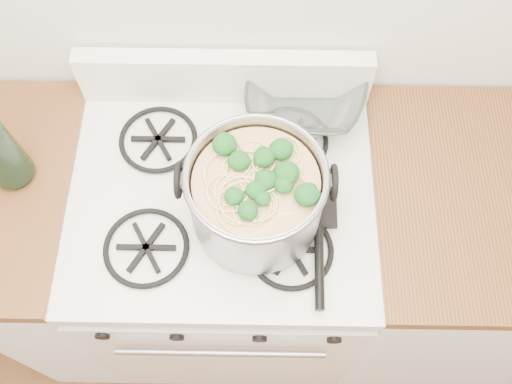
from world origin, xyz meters
name	(u,v)px	position (x,y,z in m)	size (l,w,h in m)	color
gas_range	(229,260)	(0.00, 1.26, 0.44)	(0.76, 0.66, 0.92)	white
counter_left	(70,254)	(-0.51, 1.26, 0.46)	(0.25, 0.65, 0.92)	silver
counter_right	(507,260)	(0.88, 1.26, 0.46)	(1.00, 0.65, 0.92)	silver
stock_pot	(256,196)	(0.09, 1.20, 1.02)	(0.34, 0.31, 0.21)	gray
spatula	(318,205)	(0.24, 1.22, 0.94)	(0.29, 0.31, 0.02)	black
glass_bowl	(305,95)	(0.21, 1.54, 0.94)	(0.12, 0.12, 0.03)	white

